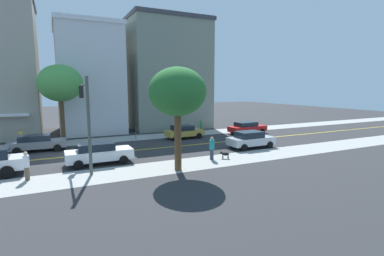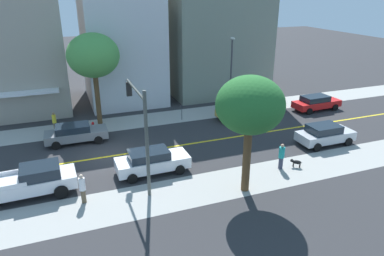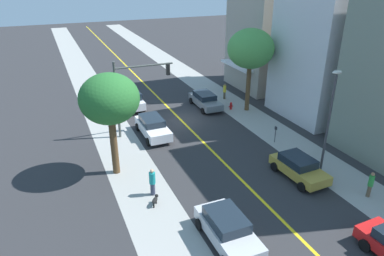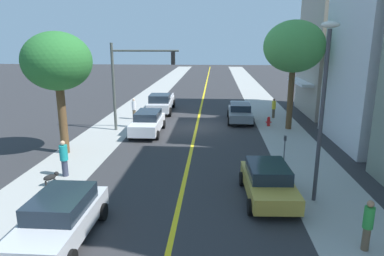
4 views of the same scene
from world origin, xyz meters
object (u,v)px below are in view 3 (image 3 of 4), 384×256
object	(u,v)px
white_sedan_right_curb	(153,126)
pedestrian_white_shirt	(117,110)
street_tree_right_corner	(109,100)
pedestrian_teal_shirt	(152,181)
fire_hydrant	(231,106)
small_dog	(155,200)
parking_meter	(275,132)
grey_sedan_left_curb	(205,100)
street_lamp	(330,113)
pedestrian_yellow_shirt	(225,91)
traffic_light_mast	(134,87)
white_pickup_truck	(128,98)
gold_sedan_left_curb	(299,167)
street_tree_left_near	(251,49)
silver_sedan_right_curb	(227,229)
pedestrian_green_shirt	(371,184)

from	to	relation	value
white_sedan_right_curb	pedestrian_white_shirt	distance (m)	4.93
street_tree_right_corner	pedestrian_teal_shirt	distance (m)	5.78
fire_hydrant	small_dog	bearing A→B (deg)	45.96
parking_meter	grey_sedan_left_curb	size ratio (longest dim) A/B	0.29
street_lamp	pedestrian_teal_shirt	bearing A→B (deg)	-9.25
pedestrian_white_shirt	pedestrian_yellow_shirt	distance (m)	11.88
grey_sedan_left_curb	pedestrian_white_shirt	world-z (taller)	pedestrian_white_shirt
traffic_light_mast	pedestrian_yellow_shirt	bearing A→B (deg)	24.48
pedestrian_white_shirt	pedestrian_yellow_shirt	bearing A→B (deg)	-108.34
white_sedan_right_curb	pedestrian_teal_shirt	xyz separation A→B (m)	(2.53, 8.15, 0.12)
pedestrian_white_shirt	small_dog	bearing A→B (deg)	152.53
white_pickup_truck	pedestrian_white_shirt	bearing A→B (deg)	-33.23
white_pickup_truck	pedestrian_teal_shirt	size ratio (longest dim) A/B	3.37
fire_hydrant	white_pickup_truck	bearing A→B (deg)	-27.25
street_tree_right_corner	gold_sedan_left_curb	bearing A→B (deg)	154.13
white_sedan_right_curb	white_pickup_truck	world-z (taller)	white_pickup_truck
street_tree_right_corner	street_lamp	distance (m)	14.06
street_tree_left_near	white_pickup_truck	xyz separation A→B (m)	(10.52, -5.44, -5.10)
street_lamp	pedestrian_white_shirt	xyz separation A→B (m)	(10.96, -14.50, -3.41)
white_sedan_right_curb	fire_hydrant	bearing A→B (deg)	106.90
street_tree_right_corner	white_sedan_right_curb	size ratio (longest dim) A/B	1.47
street_tree_right_corner	white_sedan_right_curb	xyz separation A→B (m)	(-4.05, -4.65, -4.45)
white_sedan_right_curb	pedestrian_yellow_shirt	size ratio (longest dim) A/B	2.82
white_sedan_right_curb	silver_sedan_right_curb	bearing A→B (deg)	-1.66
fire_hydrant	grey_sedan_left_curb	size ratio (longest dim) A/B	0.16
fire_hydrant	pedestrian_yellow_shirt	size ratio (longest dim) A/B	0.44
gold_sedan_left_curb	silver_sedan_right_curb	bearing A→B (deg)	-66.21
fire_hydrant	white_pickup_truck	size ratio (longest dim) A/B	0.12
grey_sedan_left_curb	pedestrian_white_shirt	bearing A→B (deg)	-90.00
street_tree_left_near	silver_sedan_right_curb	xyz separation A→B (m)	(10.56, 15.66, -5.19)
gold_sedan_left_curb	silver_sedan_right_curb	distance (m)	8.10
street_tree_left_near	street_tree_right_corner	bearing A→B (deg)	25.09
pedestrian_teal_shirt	street_tree_right_corner	bearing A→B (deg)	47.81
pedestrian_yellow_shirt	small_dog	bearing A→B (deg)	-170.25
gold_sedan_left_curb	small_dog	world-z (taller)	gold_sedan_left_curb
grey_sedan_left_curb	pedestrian_yellow_shirt	distance (m)	3.31
street_tree_right_corner	pedestrian_yellow_shirt	distance (m)	17.86
white_pickup_truck	silver_sedan_right_curb	bearing A→B (deg)	-2.22
street_tree_left_near	fire_hydrant	bearing A→B (deg)	-28.02
traffic_light_mast	pedestrian_green_shirt	bearing A→B (deg)	-53.33
gold_sedan_left_curb	grey_sedan_left_curb	size ratio (longest dim) A/B	0.90
parking_meter	pedestrian_white_shirt	bearing A→B (deg)	-41.77
pedestrian_teal_shirt	pedestrian_yellow_shirt	bearing A→B (deg)	-16.99
gold_sedan_left_curb	grey_sedan_left_curb	distance (m)	14.31
street_lamp	gold_sedan_left_curb	bearing A→B (deg)	-0.42
gold_sedan_left_curb	white_pickup_truck	xyz separation A→B (m)	(7.22, -17.51, 0.13)
fire_hydrant	gold_sedan_left_curb	world-z (taller)	gold_sedan_left_curb
gold_sedan_left_curb	small_dog	xyz separation A→B (m)	(9.72, -0.77, -0.40)
street_tree_left_near	gold_sedan_left_curb	distance (m)	13.56
pedestrian_green_shirt	pedestrian_yellow_shirt	distance (m)	19.29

